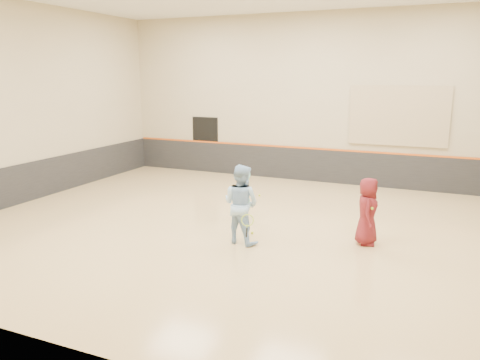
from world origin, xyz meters
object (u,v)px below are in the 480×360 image
at_px(girl, 245,196).
at_px(instructor, 241,204).
at_px(spare_racket, 238,197).
at_px(young_man, 367,211).

bearing_deg(girl, instructor, -1.64).
bearing_deg(instructor, spare_racket, -53.65).
height_order(instructor, young_man, instructor).
xyz_separation_m(instructor, young_man, (2.71, 1.05, -0.14)).
relative_size(girl, young_man, 0.84).
xyz_separation_m(instructor, spare_racket, (-1.70, 3.74, -0.91)).
relative_size(young_man, spare_racket, 2.50).
bearing_deg(girl, spare_racket, -173.42).
bearing_deg(spare_racket, young_man, -31.39).
height_order(girl, spare_racket, girl).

